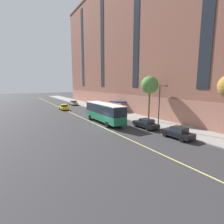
% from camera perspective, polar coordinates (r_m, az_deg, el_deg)
% --- Properties ---
extents(ground_plane, '(260.00, 260.00, 0.00)m').
position_cam_1_polar(ground_plane, '(28.57, -1.86, -5.14)').
color(ground_plane, '#303033').
extents(sidewalk, '(5.69, 160.00, 0.15)m').
position_cam_1_polar(sidewalk, '(36.09, 8.94, -2.12)').
color(sidewalk, gray).
rests_on(sidewalk, ground).
extents(apartment_facade, '(15.20, 110.00, 37.04)m').
position_cam_1_polar(apartment_facade, '(41.30, 23.10, 24.54)').
color(apartment_facade, brown).
rests_on(apartment_facade, ground).
extents(city_bus, '(2.80, 11.04, 3.58)m').
position_cam_1_polar(city_bus, '(31.55, -2.55, 0.07)').
color(city_bus, '#1E704C').
rests_on(city_bus, ground).
extents(parked_car_navy_0, '(2.04, 4.33, 1.56)m').
position_cam_1_polar(parked_car_navy_0, '(39.60, -2.28, 0.01)').
color(parked_car_navy_0, navy).
rests_on(parked_car_navy_0, ground).
extents(parked_car_black_1, '(2.00, 4.25, 1.56)m').
position_cam_1_polar(parked_car_black_1, '(24.39, 20.68, -6.33)').
color(parked_car_black_1, black).
rests_on(parked_car_black_1, ground).
extents(parked_car_black_2, '(1.98, 4.57, 1.56)m').
position_cam_1_polar(parked_car_black_2, '(28.52, 10.99, -3.71)').
color(parked_car_black_2, black).
rests_on(parked_car_black_2, ground).
extents(parked_car_champagne_3, '(2.07, 4.55, 1.56)m').
position_cam_1_polar(parked_car_champagne_3, '(60.70, -12.48, 2.97)').
color(parked_car_champagne_3, '#BCAD89').
rests_on(parked_car_champagne_3, ground).
extents(parked_car_red_4, '(1.99, 4.53, 1.56)m').
position_cam_1_polar(parked_car_red_4, '(46.21, -6.32, 1.27)').
color(parked_car_red_4, '#B21E19').
rests_on(parked_car_red_4, ground).
extents(taxi_cab, '(2.05, 4.33, 1.56)m').
position_cam_1_polar(taxi_cab, '(49.69, -15.46, 1.54)').
color(taxi_cab, yellow).
rests_on(taxi_cab, ground).
extents(street_tree_mid_block, '(3.22, 3.22, 8.36)m').
position_cam_1_polar(street_tree_mid_block, '(33.70, 12.22, 8.57)').
color(street_tree_mid_block, brown).
rests_on(street_tree_mid_block, sidewalk).
extents(street_lamp, '(0.36, 1.48, 6.75)m').
position_cam_1_polar(street_lamp, '(28.33, 15.51, 3.24)').
color(street_lamp, '#2D2D30').
rests_on(street_lamp, sidewalk).
extents(fire_hydrant, '(0.42, 0.24, 0.72)m').
position_cam_1_polar(fire_hydrant, '(29.92, 13.01, -3.75)').
color(fire_hydrant, red).
rests_on(fire_hydrant, sidewalk).
extents(lane_centerline, '(0.16, 140.00, 0.01)m').
position_cam_1_polar(lane_centerline, '(31.01, -5.12, -4.02)').
color(lane_centerline, '#E0D66B').
rests_on(lane_centerline, ground).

